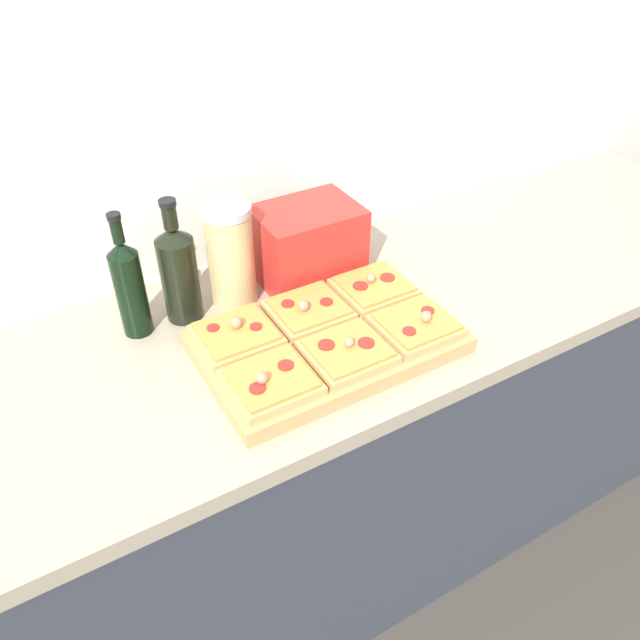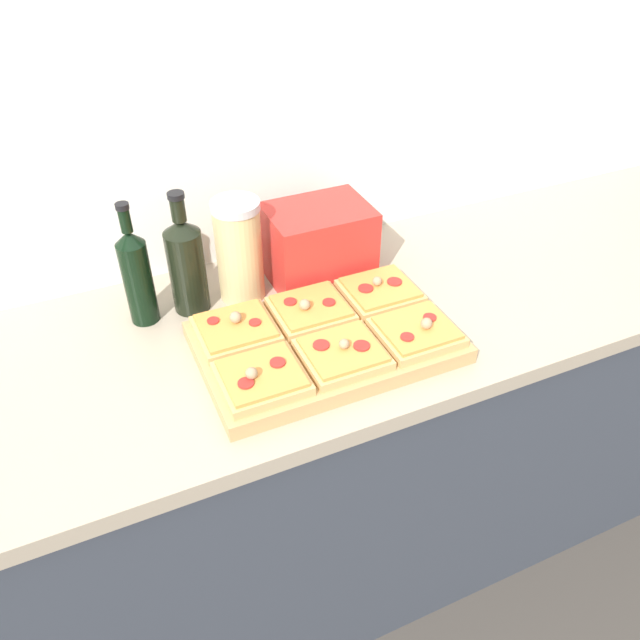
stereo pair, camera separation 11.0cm
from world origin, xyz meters
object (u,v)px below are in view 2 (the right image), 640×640
object	(u,v)px
olive_oil_bottle	(137,275)
wine_bottle	(186,264)
cutting_board	(326,342)
grain_jar_tall	(239,250)
toaster_oven	(319,243)

from	to	relation	value
olive_oil_bottle	wine_bottle	xyz separation A→B (m)	(0.11, -0.00, 0.00)
cutting_board	olive_oil_bottle	world-z (taller)	olive_oil_bottle
cutting_board	grain_jar_tall	size ratio (longest dim) A/B	2.17
grain_jar_tall	cutting_board	bearing A→B (deg)	-69.41
grain_jar_tall	toaster_oven	distance (m)	0.20
wine_bottle	grain_jar_tall	size ratio (longest dim) A/B	1.19
olive_oil_bottle	toaster_oven	world-z (taller)	olive_oil_bottle
olive_oil_bottle	toaster_oven	xyz separation A→B (m)	(0.42, -0.00, -0.02)
olive_oil_bottle	wine_bottle	distance (m)	0.11
grain_jar_tall	toaster_oven	world-z (taller)	grain_jar_tall
cutting_board	toaster_oven	bearing A→B (deg)	69.19
olive_oil_bottle	toaster_oven	bearing A→B (deg)	-0.11
cutting_board	toaster_oven	xyz separation A→B (m)	(0.10, 0.26, 0.08)
olive_oil_bottle	grain_jar_tall	xyz separation A→B (m)	(0.23, 0.00, 0.00)
grain_jar_tall	toaster_oven	xyz separation A→B (m)	(0.20, -0.00, -0.03)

